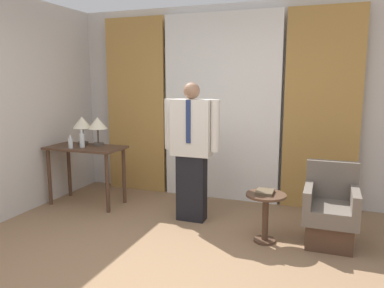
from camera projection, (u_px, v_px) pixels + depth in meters
wall_back at (223, 103)px, 5.30m from camera, size 10.00×0.06×2.70m
curtain_sheer_center at (221, 108)px, 5.19m from camera, size 1.64×0.06×2.58m
curtain_drape_left at (136, 106)px, 5.64m from camera, size 0.94×0.06×2.58m
curtain_drape_right at (322, 111)px, 4.74m from camera, size 0.94×0.06×2.58m
desk at (86, 157)px, 5.04m from camera, size 1.03×0.53×0.80m
table_lamp_left at (82, 124)px, 5.12m from camera, size 0.26×0.26×0.39m
table_lamp_right at (98, 125)px, 5.04m from camera, size 0.26×0.26×0.39m
bottle_near_edge at (82, 140)px, 4.95m from camera, size 0.07×0.07×0.24m
bottle_by_lamp at (71, 143)px, 4.89m from camera, size 0.06×0.06×0.17m
person at (192, 148)px, 4.41m from camera, size 0.68×0.22×1.65m
armchair at (330, 213)px, 3.86m from camera, size 0.53×0.60×0.83m
side_table at (266, 209)px, 3.88m from camera, size 0.41×0.41×0.52m
book at (265, 192)px, 3.87m from camera, size 0.18×0.21×0.03m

